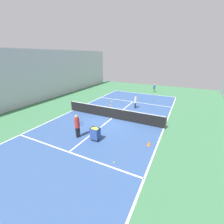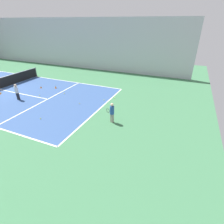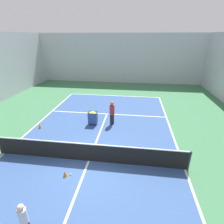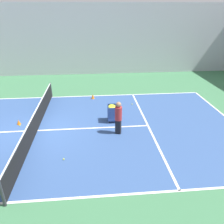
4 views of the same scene
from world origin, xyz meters
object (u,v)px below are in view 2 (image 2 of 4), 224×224
(player_near_baseline, at_px, (112,112))
(training_cone_0, at_px, (41,87))
(child_midcourt, at_px, (17,91))
(training_cone_1, at_px, (56,87))

(player_near_baseline, distance_m, training_cone_0, 9.32)
(child_midcourt, bearing_deg, training_cone_1, -110.05)
(player_near_baseline, distance_m, child_midcourt, 8.43)
(training_cone_0, relative_size, training_cone_1, 0.95)
(child_midcourt, height_order, training_cone_1, child_midcourt)
(player_near_baseline, relative_size, training_cone_1, 6.19)
(player_near_baseline, relative_size, training_cone_0, 6.50)
(player_near_baseline, bearing_deg, training_cone_0, 3.57)
(training_cone_0, bearing_deg, player_near_baseline, -109.54)
(child_midcourt, bearing_deg, training_cone_0, -86.87)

